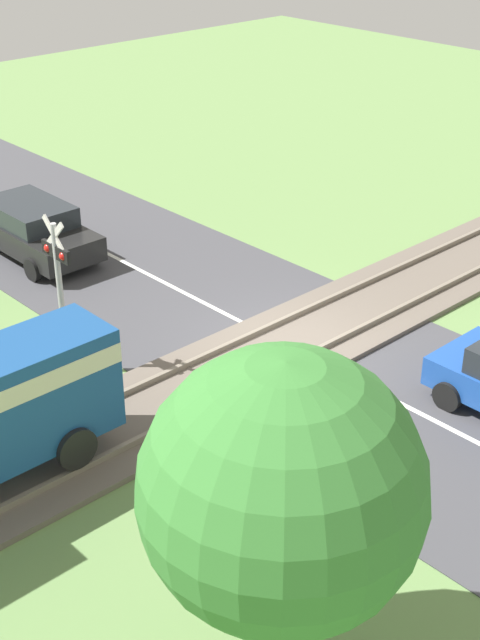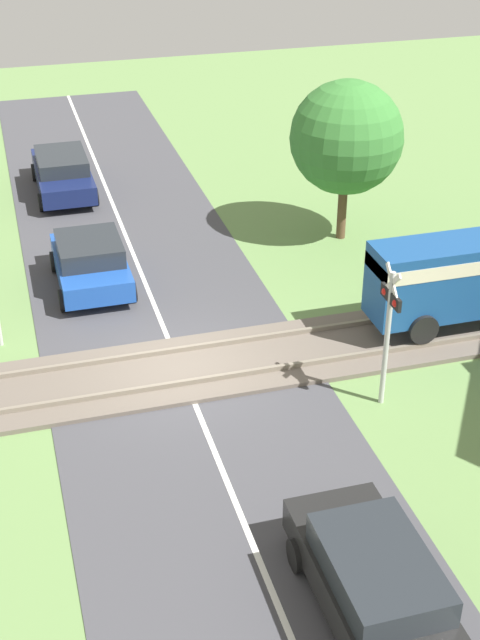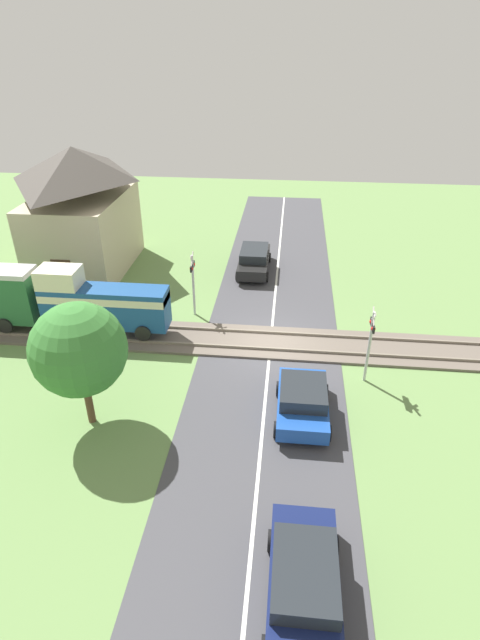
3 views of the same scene
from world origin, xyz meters
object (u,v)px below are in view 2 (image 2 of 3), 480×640
car_behind_queue (63,172)px  crossing_signal_east_approach (389,319)px  car_near_crossing (91,262)px  car_far_side (377,587)px

car_behind_queue → crossing_signal_east_approach: size_ratio=1.30×
car_near_crossing → car_behind_queue: 7.21m
car_near_crossing → crossing_signal_east_approach: size_ratio=1.08×
car_far_side → car_near_crossing: bearing=-167.6°
car_far_side → crossing_signal_east_approach: bearing=155.3°
crossing_signal_east_approach → car_far_side: bearing=-24.7°
car_near_crossing → car_far_side: 13.45m
car_far_side → car_behind_queue: (-20.35, -2.88, -0.02)m
car_far_side → crossing_signal_east_approach: size_ratio=1.31×
car_far_side → crossing_signal_east_approach: (-5.72, 2.64, 1.40)m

